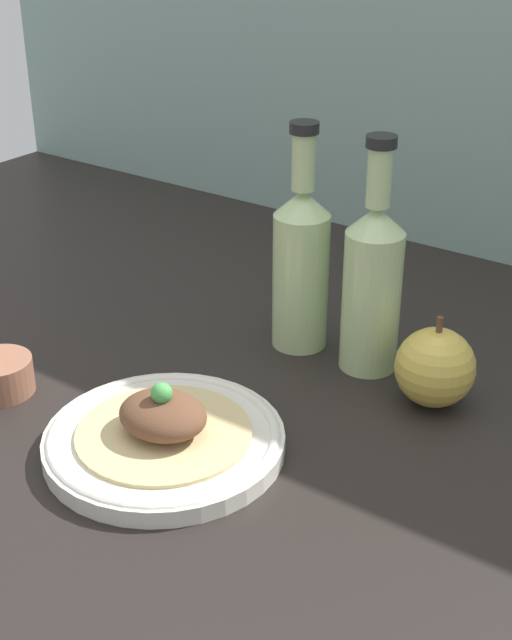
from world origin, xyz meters
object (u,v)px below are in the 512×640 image
plated_food (163,420)px  apple (435,367)px  dipping_bowl (0,376)px  cider_bottle_right (372,282)px  cider_bottle_left (301,262)px  plate (164,440)px

plated_food → apple: 28.96cm
dipping_bowl → cider_bottle_right: bearing=43.4°
plated_food → cider_bottle_left: (-1.24, 26.02, 6.98)cm
plate → dipping_bowl: size_ratio=3.23×
cider_bottle_left → apple: bearing=-8.9°
cider_bottle_right → dipping_bowl: 41.61cm
plate → cider_bottle_right: size_ratio=0.88×
cider_bottle_left → apple: (18.70, -2.94, -6.18)cm
plated_food → cider_bottle_right: cider_bottle_right is taller
plated_food → cider_bottle_left: cider_bottle_left is taller
cider_bottle_left → dipping_bowl: bearing=-126.1°
plated_food → apple: size_ratio=1.69×
cider_bottle_left → apple: size_ratio=2.64×
cider_bottle_right → dipping_bowl: (-29.62, -27.96, -8.50)cm
cider_bottle_right → plated_food: bearing=-107.1°
plate → apple: 29.11cm
cider_bottle_left → cider_bottle_right: 9.26cm
plate → dipping_bowl: bearing=-174.9°
plate → cider_bottle_left: (-1.24, 26.02, 9.28)cm
cider_bottle_right → apple: 11.66cm
plate → cider_bottle_left: size_ratio=0.88×
cider_bottle_right → apple: (9.44, -2.94, -6.18)cm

